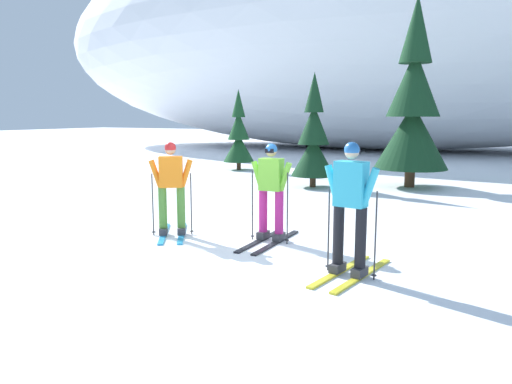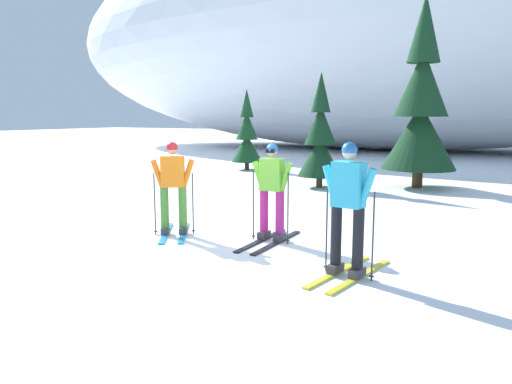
{
  "view_description": "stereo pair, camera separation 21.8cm",
  "coord_description": "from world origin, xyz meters",
  "px_view_note": "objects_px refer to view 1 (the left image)",
  "views": [
    {
      "loc": [
        3.83,
        -6.65,
        2.19
      ],
      "look_at": [
        0.29,
        0.43,
        0.95
      ],
      "focal_mm": 34.54,
      "sensor_mm": 36.0,
      "label": 1
    },
    {
      "loc": [
        4.03,
        -6.55,
        2.19
      ],
      "look_at": [
        0.29,
        0.43,
        0.95
      ],
      "focal_mm": 34.54,
      "sensor_mm": 36.0,
      "label": 2
    }
  ],
  "objects_px": {
    "skier_orange_jacket": "(171,187)",
    "pine_tree_center_left": "(314,140)",
    "skier_lime_jacket": "(271,191)",
    "pine_tree_center_right": "(413,109)",
    "pine_tree_far_left": "(239,136)",
    "skier_cyan_jacket": "(350,207)"
  },
  "relations": [
    {
      "from": "pine_tree_far_left",
      "to": "skier_lime_jacket",
      "type": "bearing_deg",
      "value": -58.65
    },
    {
      "from": "pine_tree_center_right",
      "to": "pine_tree_center_left",
      "type": "bearing_deg",
      "value": -153.4
    },
    {
      "from": "skier_lime_jacket",
      "to": "pine_tree_center_left",
      "type": "distance_m",
      "value": 6.75
    },
    {
      "from": "skier_lime_jacket",
      "to": "pine_tree_center_left",
      "type": "xyz_separation_m",
      "value": [
        -1.6,
        6.53,
        0.57
      ]
    },
    {
      "from": "skier_orange_jacket",
      "to": "pine_tree_center_left",
      "type": "distance_m",
      "value": 7.0
    },
    {
      "from": "skier_orange_jacket",
      "to": "pine_tree_center_left",
      "type": "relative_size",
      "value": 0.49
    },
    {
      "from": "pine_tree_far_left",
      "to": "pine_tree_center_right",
      "type": "height_order",
      "value": "pine_tree_center_right"
    },
    {
      "from": "skier_cyan_jacket",
      "to": "pine_tree_center_left",
      "type": "bearing_deg",
      "value": 113.38
    },
    {
      "from": "skier_orange_jacket",
      "to": "pine_tree_far_left",
      "type": "distance_m",
      "value": 11.09
    },
    {
      "from": "skier_cyan_jacket",
      "to": "skier_lime_jacket",
      "type": "height_order",
      "value": "skier_cyan_jacket"
    },
    {
      "from": "skier_cyan_jacket",
      "to": "pine_tree_center_right",
      "type": "bearing_deg",
      "value": 94.41
    },
    {
      "from": "skier_lime_jacket",
      "to": "pine_tree_far_left",
      "type": "xyz_separation_m",
      "value": [
        -5.97,
        9.81,
        0.46
      ]
    },
    {
      "from": "skier_orange_jacket",
      "to": "skier_lime_jacket",
      "type": "height_order",
      "value": "skier_orange_jacket"
    },
    {
      "from": "skier_cyan_jacket",
      "to": "skier_lime_jacket",
      "type": "distance_m",
      "value": 2.16
    },
    {
      "from": "pine_tree_center_left",
      "to": "pine_tree_far_left",
      "type": "bearing_deg",
      "value": 143.14
    },
    {
      "from": "skier_lime_jacket",
      "to": "pine_tree_center_left",
      "type": "height_order",
      "value": "pine_tree_center_left"
    },
    {
      "from": "pine_tree_center_left",
      "to": "pine_tree_center_right",
      "type": "bearing_deg",
      "value": 26.6
    },
    {
      "from": "skier_cyan_jacket",
      "to": "pine_tree_center_left",
      "type": "distance_m",
      "value": 8.49
    },
    {
      "from": "skier_cyan_jacket",
      "to": "skier_orange_jacket",
      "type": "relative_size",
      "value": 1.07
    },
    {
      "from": "pine_tree_center_right",
      "to": "pine_tree_far_left",
      "type": "bearing_deg",
      "value": 164.53
    },
    {
      "from": "skier_orange_jacket",
      "to": "pine_tree_center_left",
      "type": "xyz_separation_m",
      "value": [
        0.18,
        6.98,
        0.55
      ]
    },
    {
      "from": "skier_orange_jacket",
      "to": "pine_tree_center_right",
      "type": "distance_m",
      "value": 8.91
    }
  ]
}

